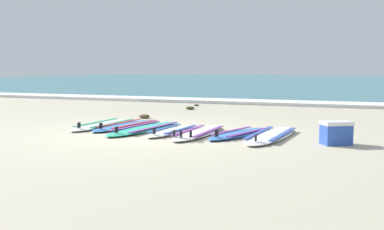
% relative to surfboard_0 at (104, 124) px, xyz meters
% --- Properties ---
extents(ground_plane, '(80.00, 80.00, 0.00)m').
position_rel_surfboard_0_xyz_m(ground_plane, '(1.37, -0.67, -0.04)').
color(ground_plane, '#B7AD93').
extents(sea, '(80.00, 60.00, 0.10)m').
position_rel_surfboard_0_xyz_m(sea, '(1.37, 36.57, 0.01)').
color(sea, teal).
rests_on(sea, ground).
extents(wave_foam_strip, '(80.00, 1.36, 0.11)m').
position_rel_surfboard_0_xyz_m(wave_foam_strip, '(1.37, 7.24, 0.02)').
color(wave_foam_strip, white).
rests_on(wave_foam_strip, ground).
extents(surfboard_0, '(0.58, 2.27, 0.18)m').
position_rel_surfboard_0_xyz_m(surfboard_0, '(0.00, 0.00, 0.00)').
color(surfboard_0, white).
rests_on(surfboard_0, ground).
extents(surfboard_1, '(0.74, 2.28, 0.18)m').
position_rel_surfboard_0_xyz_m(surfboard_1, '(0.51, 0.06, 0.00)').
color(surfboard_1, '#3875CC').
rests_on(surfboard_1, ground).
extents(surfboard_2, '(0.80, 2.52, 0.18)m').
position_rel_surfboard_0_xyz_m(surfboard_2, '(1.09, -0.22, -0.00)').
color(surfboard_2, '#2DB793').
rests_on(surfboard_2, ground).
extents(surfboard_3, '(0.53, 1.92, 0.18)m').
position_rel_surfboard_0_xyz_m(surfboard_3, '(1.75, -0.33, 0.00)').
color(surfboard_3, silver).
rests_on(surfboard_3, ground).
extents(surfboard_4, '(0.59, 2.23, 0.18)m').
position_rel_surfboard_0_xyz_m(surfboard_4, '(2.30, -0.38, 0.00)').
color(surfboard_4, white).
rests_on(surfboard_4, ground).
extents(surfboard_5, '(0.96, 2.02, 0.18)m').
position_rel_surfboard_0_xyz_m(surfboard_5, '(3.04, -0.22, 0.00)').
color(surfboard_5, '#3875CC').
rests_on(surfboard_5, ground).
extents(surfboard_6, '(0.71, 2.49, 0.18)m').
position_rel_surfboard_0_xyz_m(surfboard_6, '(3.62, -0.20, -0.00)').
color(surfboard_6, white).
rests_on(surfboard_6, ground).
extents(cooler_box, '(0.55, 0.51, 0.38)m').
position_rel_surfboard_0_xyz_m(cooler_box, '(4.76, -0.60, 0.16)').
color(cooler_box, '#2D51B2').
rests_on(cooler_box, ground).
extents(seaweed_clump_near_shoreline, '(0.27, 0.22, 0.10)m').
position_rel_surfboard_0_xyz_m(seaweed_clump_near_shoreline, '(0.20, 4.31, 0.01)').
color(seaweed_clump_near_shoreline, '#384723').
rests_on(seaweed_clump_near_shoreline, ground).
extents(seaweed_clump_mid_sand, '(0.29, 0.23, 0.10)m').
position_rel_surfboard_0_xyz_m(seaweed_clump_mid_sand, '(0.06, 1.68, 0.01)').
color(seaweed_clump_mid_sand, '#4C4228').
rests_on(seaweed_clump_mid_sand, ground).
extents(seaweed_clump_by_the_boards, '(0.17, 0.13, 0.06)m').
position_rel_surfboard_0_xyz_m(seaweed_clump_by_the_boards, '(-0.09, 5.55, -0.01)').
color(seaweed_clump_by_the_boards, '#2D381E').
rests_on(seaweed_clump_by_the_boards, ground).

